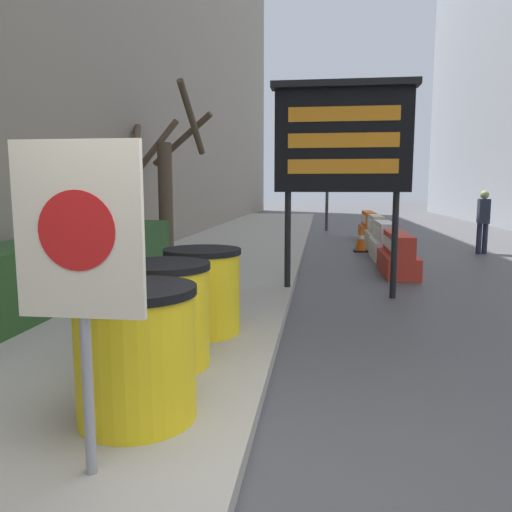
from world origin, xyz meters
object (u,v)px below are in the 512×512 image
at_px(barrel_drum_back, 203,291).
at_px(jersey_barrier_red_striped, 398,256).
at_px(jersey_barrier_white, 384,242).
at_px(jersey_barrier_cream, 375,234).
at_px(traffic_cone_far, 380,225).
at_px(pedestrian_worker, 483,217).
at_px(message_board, 343,140).
at_px(jersey_barrier_orange_far, 368,228).
at_px(traffic_cone_near, 383,237).
at_px(barrel_drum_middle, 164,314).
at_px(traffic_cone_mid, 361,240).
at_px(warning_sign, 80,250).
at_px(barrel_drum_foreground, 136,353).
at_px(traffic_light_near_curb, 328,167).

distance_m(barrel_drum_back, jersey_barrier_red_striped, 5.76).
bearing_deg(jersey_barrier_white, jersey_barrier_cream, 90.00).
height_order(traffic_cone_far, pedestrian_worker, pedestrian_worker).
bearing_deg(message_board, pedestrian_worker, 55.92).
bearing_deg(jersey_barrier_orange_far, traffic_cone_near, -84.11).
distance_m(message_board, jersey_barrier_white, 5.14).
relative_size(barrel_drum_middle, traffic_cone_far, 1.54).
height_order(jersey_barrier_white, jersey_barrier_orange_far, jersey_barrier_orange_far).
relative_size(jersey_barrier_white, traffic_cone_mid, 2.43).
xyz_separation_m(jersey_barrier_red_striped, traffic_cone_mid, (-0.47, 3.43, -0.03)).
xyz_separation_m(warning_sign, jersey_barrier_red_striped, (2.82, 7.83, -1.05)).
bearing_deg(barrel_drum_foreground, traffic_cone_near, 75.12).
relative_size(barrel_drum_back, jersey_barrier_orange_far, 0.48).
height_order(message_board, jersey_barrier_cream, message_board).
relative_size(barrel_drum_middle, barrel_drum_back, 1.00).
bearing_deg(pedestrian_worker, warning_sign, -18.22).
bearing_deg(pedestrian_worker, traffic_cone_near, -102.00).
bearing_deg(jersey_barrier_red_striped, pedestrian_worker, 52.30).
relative_size(traffic_cone_near, pedestrian_worker, 0.41).
bearing_deg(barrel_drum_foreground, jersey_barrier_cream, 76.16).
height_order(barrel_drum_middle, warning_sign, warning_sign).
relative_size(barrel_drum_foreground, message_board, 0.28).
bearing_deg(jersey_barrier_orange_far, jersey_barrier_white, -90.00).
distance_m(message_board, traffic_cone_mid, 6.19).
xyz_separation_m(traffic_cone_near, traffic_light_near_curb, (-1.56, 5.60, 2.21)).
distance_m(barrel_drum_foreground, jersey_barrier_orange_far, 13.89).
height_order(jersey_barrier_orange_far, traffic_cone_mid, jersey_barrier_orange_far).
distance_m(traffic_cone_mid, traffic_light_near_curb, 6.91).
height_order(jersey_barrier_red_striped, traffic_cone_far, jersey_barrier_red_striped).
height_order(jersey_barrier_red_striped, jersey_barrier_cream, jersey_barrier_cream).
relative_size(traffic_cone_far, traffic_light_near_curb, 0.18).
relative_size(barrel_drum_back, message_board, 0.28).
distance_m(jersey_barrier_white, traffic_cone_near, 2.13).
xyz_separation_m(jersey_barrier_orange_far, traffic_cone_mid, (-0.47, -3.06, -0.08)).
distance_m(jersey_barrier_orange_far, traffic_light_near_curb, 4.25).
bearing_deg(jersey_barrier_cream, barrel_drum_back, -106.98).
bearing_deg(barrel_drum_back, jersey_barrier_red_striped, 60.40).
relative_size(jersey_barrier_cream, traffic_light_near_curb, 0.46).
xyz_separation_m(barrel_drum_middle, message_board, (1.71, 3.72, 1.85)).
bearing_deg(barrel_drum_foreground, pedestrian_worker, 62.57).
xyz_separation_m(barrel_drum_foreground, pedestrian_worker, (5.48, 10.56, 0.37)).
bearing_deg(barrel_drum_foreground, barrel_drum_middle, 97.65).
xyz_separation_m(barrel_drum_middle, jersey_barrier_orange_far, (2.95, 12.55, -0.19)).
xyz_separation_m(warning_sign, jersey_barrier_orange_far, (2.82, 14.32, -1.00)).
xyz_separation_m(barrel_drum_middle, traffic_light_near_curb, (1.62, 15.98, 1.94)).
xyz_separation_m(traffic_cone_far, traffic_light_near_curb, (-2.03, 0.65, 2.25)).
relative_size(barrel_drum_back, jersey_barrier_white, 0.57).
distance_m(traffic_cone_mid, pedestrian_worker, 3.20).
bearing_deg(jersey_barrier_red_striped, barrel_drum_back, -119.60).
relative_size(jersey_barrier_red_striped, jersey_barrier_cream, 1.18).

